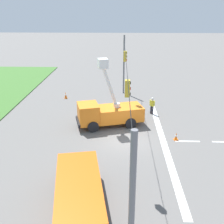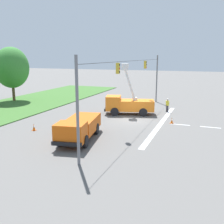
{
  "view_description": "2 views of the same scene",
  "coord_description": "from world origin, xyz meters",
  "px_view_note": "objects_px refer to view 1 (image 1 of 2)",
  "views": [
    {
      "loc": [
        -19.27,
        0.38,
        10.2
      ],
      "look_at": [
        0.13,
        1.04,
        2.46
      ],
      "focal_mm": 42.0,
      "sensor_mm": 36.0,
      "label": 1
    },
    {
      "loc": [
        -27.58,
        -7.86,
        7.14
      ],
      "look_at": [
        -2.06,
        1.75,
        1.25
      ],
      "focal_mm": 42.0,
      "sensor_mm": 36.0,
      "label": 2
    }
  ],
  "objects_px": {
    "traffic_cone_foreground_right": "(66,95)",
    "utility_truck_bucket_lift": "(108,112)",
    "road_worker": "(152,105)",
    "utility_truck_support_near": "(79,195)",
    "traffic_cone_mid_right": "(176,136)"
  },
  "relations": [
    {
      "from": "traffic_cone_foreground_right",
      "to": "traffic_cone_mid_right",
      "type": "bearing_deg",
      "value": -132.61
    },
    {
      "from": "utility_truck_support_near",
      "to": "road_worker",
      "type": "relative_size",
      "value": 3.91
    },
    {
      "from": "utility_truck_bucket_lift",
      "to": "utility_truck_support_near",
      "type": "bearing_deg",
      "value": 174.93
    },
    {
      "from": "utility_truck_bucket_lift",
      "to": "utility_truck_support_near",
      "type": "height_order",
      "value": "utility_truck_bucket_lift"
    },
    {
      "from": "traffic_cone_foreground_right",
      "to": "utility_truck_bucket_lift",
      "type": "bearing_deg",
      "value": -144.38
    },
    {
      "from": "road_worker",
      "to": "traffic_cone_foreground_right",
      "type": "relative_size",
      "value": 2.18
    },
    {
      "from": "utility_truck_support_near",
      "to": "road_worker",
      "type": "distance_m",
      "value": 15.17
    },
    {
      "from": "utility_truck_bucket_lift",
      "to": "utility_truck_support_near",
      "type": "relative_size",
      "value": 0.93
    },
    {
      "from": "utility_truck_bucket_lift",
      "to": "traffic_cone_mid_right",
      "type": "bearing_deg",
      "value": -114.91
    },
    {
      "from": "utility_truck_bucket_lift",
      "to": "utility_truck_support_near",
      "type": "xyz_separation_m",
      "value": [
        -11.16,
        0.99,
        -0.23
      ]
    },
    {
      "from": "utility_truck_support_near",
      "to": "traffic_cone_foreground_right",
      "type": "bearing_deg",
      "value": 13.47
    },
    {
      "from": "utility_truck_bucket_lift",
      "to": "traffic_cone_foreground_right",
      "type": "bearing_deg",
      "value": 35.62
    },
    {
      "from": "utility_truck_support_near",
      "to": "traffic_cone_foreground_right",
      "type": "relative_size",
      "value": 8.5
    },
    {
      "from": "road_worker",
      "to": "traffic_cone_mid_right",
      "type": "relative_size",
      "value": 2.65
    },
    {
      "from": "traffic_cone_mid_right",
      "to": "utility_truck_bucket_lift",
      "type": "bearing_deg",
      "value": 65.09
    }
  ]
}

